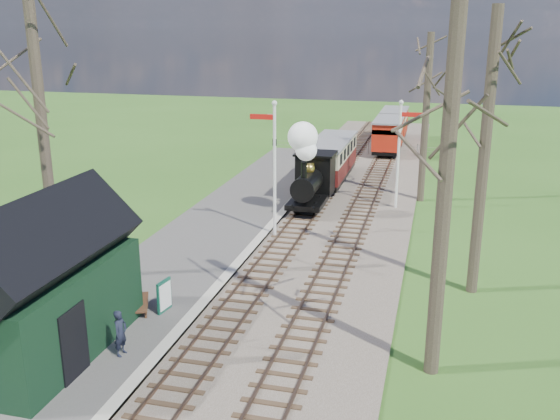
{
  "coord_description": "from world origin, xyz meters",
  "views": [
    {
      "loc": [
        6.25,
        -10.06,
        9.35
      ],
      "look_at": [
        -0.22,
        15.11,
        1.6
      ],
      "focal_mm": 40.0,
      "sensor_mm": 36.0,
      "label": 1
    }
  ],
  "objects": [
    {
      "name": "red_carriage_b",
      "position": [
        2.6,
        41.93,
        1.48
      ],
      "size": [
        2.04,
        5.06,
        2.15
      ],
      "color": "black",
      "rests_on": "ground"
    },
    {
      "name": "red_carriage_a",
      "position": [
        2.6,
        36.43,
        1.48
      ],
      "size": [
        2.04,
        5.06,
        2.15
      ],
      "color": "black",
      "rests_on": "ground"
    },
    {
      "name": "track_near",
      "position": [
        0.0,
        22.0,
        0.1
      ],
      "size": [
        1.6,
        60.0,
        0.15
      ],
      "color": "brown",
      "rests_on": "ground"
    },
    {
      "name": "bench",
      "position": [
        -3.08,
        7.17,
        0.62
      ],
      "size": [
        1.06,
        1.61,
        0.89
      ],
      "color": "#422817",
      "rests_on": "platform"
    },
    {
      "name": "platform",
      "position": [
        -3.5,
        14.0,
        0.1
      ],
      "size": [
        5.0,
        44.0,
        0.2
      ],
      "primitive_type": "cube",
      "color": "#474442",
      "rests_on": "ground"
    },
    {
      "name": "ballast_bed",
      "position": [
        1.3,
        22.0,
        0.05
      ],
      "size": [
        8.0,
        60.0,
        0.1
      ],
      "primitive_type": "cube",
      "color": "brown",
      "rests_on": "ground"
    },
    {
      "name": "semaphore_far",
      "position": [
        4.37,
        22.0,
        3.35
      ],
      "size": [
        1.22,
        0.24,
        5.72
      ],
      "color": "silver",
      "rests_on": "ground"
    },
    {
      "name": "fence_line",
      "position": [
        0.3,
        36.0,
        0.55
      ],
      "size": [
        12.6,
        0.08,
        1.0
      ],
      "color": "slate",
      "rests_on": "ground"
    },
    {
      "name": "distant_hills",
      "position": [
        1.4,
        64.38,
        -16.21
      ],
      "size": [
        114.4,
        48.0,
        22.02
      ],
      "color": "#385B23",
      "rests_on": "ground"
    },
    {
      "name": "person",
      "position": [
        -2.17,
        4.36,
        0.89
      ],
      "size": [
        0.37,
        0.53,
        1.38
      ],
      "primitive_type": "imported",
      "rotation": [
        0.0,
        0.0,
        1.48
      ],
      "color": "black",
      "rests_on": "platform"
    },
    {
      "name": "coach",
      "position": [
        0.0,
        26.59,
        1.58
      ],
      "size": [
        2.19,
        7.51,
        2.3
      ],
      "color": "black",
      "rests_on": "ground"
    },
    {
      "name": "station_shed",
      "position": [
        -4.3,
        4.0,
        2.27
      ],
      "size": [
        3.25,
        6.3,
        4.78
      ],
      "color": "black",
      "rests_on": "platform"
    },
    {
      "name": "sign_board",
      "position": [
        -2.17,
        7.31,
        0.74
      ],
      "size": [
        0.21,
        0.74,
        1.09
      ],
      "color": "#0F4835",
      "rests_on": "platform"
    },
    {
      "name": "semaphore_near",
      "position": [
        -0.77,
        16.0,
        3.62
      ],
      "size": [
        1.22,
        0.24,
        6.22
      ],
      "color": "silver",
      "rests_on": "ground"
    },
    {
      "name": "track_far",
      "position": [
        2.6,
        22.0,
        0.1
      ],
      "size": [
        1.6,
        60.0,
        0.15
      ],
      "color": "brown",
      "rests_on": "ground"
    },
    {
      "name": "bare_trees",
      "position": [
        1.33,
        10.1,
        5.21
      ],
      "size": [
        15.51,
        22.39,
        12.0
      ],
      "color": "#382D23",
      "rests_on": "ground"
    },
    {
      "name": "coping_strip",
      "position": [
        -1.2,
        14.0,
        0.1
      ],
      "size": [
        0.4,
        44.0,
        0.21
      ],
      "primitive_type": "cube",
      "color": "#B2AD9E",
      "rests_on": "ground"
    },
    {
      "name": "locomotive",
      "position": [
        -0.01,
        20.53,
        2.16
      ],
      "size": [
        1.88,
        4.38,
        4.69
      ],
      "color": "black",
      "rests_on": "ground"
    }
  ]
}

